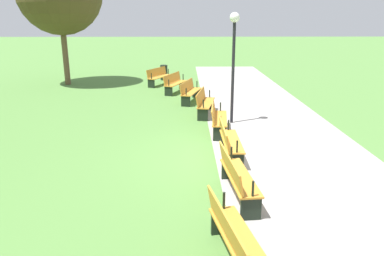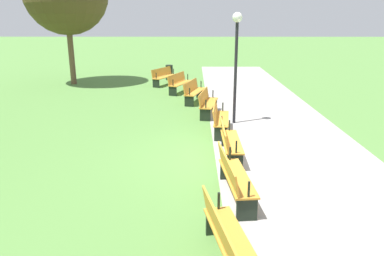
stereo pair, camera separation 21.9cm
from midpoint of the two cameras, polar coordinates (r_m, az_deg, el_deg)
ground_plane at (r=9.68m, az=6.66°, el=-4.55°), size 120.00×120.00×0.00m
path_paving at (r=10.00m, az=16.31°, el=-4.40°), size 36.22×4.18×0.01m
bench_0 at (r=19.90m, az=-4.05°, el=7.97°), size 1.90×1.27×0.89m
bench_1 at (r=17.86m, az=-1.66°, el=7.00°), size 1.93×1.13×0.89m
bench_2 at (r=15.79m, az=0.64°, el=5.72°), size 1.95×0.97×0.89m
bench_3 at (r=13.70m, az=2.80°, el=3.99°), size 1.95×0.81×0.89m
bench_4 at (r=11.60m, az=4.75°, el=1.60°), size 1.93×0.65×0.89m
bench_5 at (r=9.51m, az=6.33°, el=-1.87°), size 1.89×0.47×0.89m
bench_6 at (r=7.46m, az=7.26°, el=-7.29°), size 1.93×0.65×0.89m
bench_7 at (r=5.51m, az=6.71°, el=-16.61°), size 1.95×0.81×0.89m
lamp_post at (r=12.38m, az=7.35°, el=12.27°), size 0.32×0.32×3.63m
trash_bin at (r=21.53m, az=-3.22°, el=8.51°), size 0.41×0.41×0.85m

